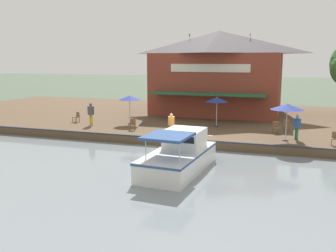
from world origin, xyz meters
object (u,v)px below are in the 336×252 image
at_px(cafe_chair_back_row_seat, 77,116).
at_px(person_near_entrance, 91,111).
at_px(cafe_chair_facing_river, 276,127).
at_px(patio_umbrella_mid_patio_left, 130,98).
at_px(cafe_chair_far_corner_seat, 287,125).
at_px(person_at_quay_edge, 171,122).
at_px(person_mid_patio, 297,124).
at_px(patio_umbrella_far_corner, 287,107).
at_px(patio_umbrella_back_row, 217,100).
at_px(cafe_chair_under_first_umbrella, 132,124).
at_px(motorboat_outer_channel, 183,154).
at_px(waterfront_restaurant, 219,72).
at_px(cafe_chair_mid_patio, 335,138).

bearing_deg(cafe_chair_back_row_seat, person_near_entrance, 60.83).
bearing_deg(cafe_chair_facing_river, patio_umbrella_mid_patio_left, -92.51).
height_order(cafe_chair_far_corner_seat, person_at_quay_edge, person_at_quay_edge).
relative_size(cafe_chair_facing_river, person_mid_patio, 0.51).
relative_size(patio_umbrella_far_corner, cafe_chair_back_row_seat, 2.89).
relative_size(patio_umbrella_back_row, person_at_quay_edge, 1.48).
relative_size(patio_umbrella_back_row, person_near_entrance, 1.29).
distance_m(patio_umbrella_far_corner, patio_umbrella_mid_patio_left, 12.63).
height_order(cafe_chair_far_corner_seat, cafe_chair_back_row_seat, same).
bearing_deg(person_mid_patio, cafe_chair_under_first_umbrella, -88.97).
bearing_deg(patio_umbrella_back_row, person_near_entrance, -74.04).
bearing_deg(cafe_chair_facing_river, patio_umbrella_back_row, -107.92).
height_order(cafe_chair_facing_river, person_mid_patio, person_mid_patio).
relative_size(cafe_chair_under_first_umbrella, person_mid_patio, 0.51).
bearing_deg(motorboat_outer_channel, cafe_chair_back_row_seat, -125.91).
bearing_deg(waterfront_restaurant, cafe_chair_under_first_umbrella, -20.80).
bearing_deg(waterfront_restaurant, patio_umbrella_back_row, 10.18).
height_order(cafe_chair_mid_patio, motorboat_outer_channel, motorboat_outer_channel).
bearing_deg(motorboat_outer_channel, person_at_quay_edge, -156.26).
distance_m(cafe_chair_under_first_umbrella, person_at_quay_edge, 3.73).
height_order(patio_umbrella_mid_patio_left, cafe_chair_far_corner_seat, patio_umbrella_mid_patio_left).
bearing_deg(person_at_quay_edge, patio_umbrella_far_corner, 97.57).
xyz_separation_m(cafe_chair_under_first_umbrella, motorboat_outer_channel, (6.64, 5.84, -0.25)).
xyz_separation_m(patio_umbrella_far_corner, person_near_entrance, (-1.04, -14.92, -1.07)).
bearing_deg(patio_umbrella_mid_patio_left, person_at_quay_edge, 51.69).
bearing_deg(patio_umbrella_far_corner, cafe_chair_under_first_umbrella, -91.36).
distance_m(cafe_chair_back_row_seat, person_at_quay_edge, 9.98).
distance_m(patio_umbrella_far_corner, person_near_entrance, 15.00).
height_order(cafe_chair_mid_patio, cafe_chair_back_row_seat, same).
bearing_deg(person_mid_patio, cafe_chair_back_row_seat, -95.52).
relative_size(patio_umbrella_mid_patio_left, cafe_chair_back_row_seat, 2.78).
bearing_deg(person_near_entrance, motorboat_outer_channel, 52.81).
height_order(cafe_chair_back_row_seat, cafe_chair_facing_river, same).
bearing_deg(motorboat_outer_channel, patio_umbrella_far_corner, 141.15).
distance_m(cafe_chair_mid_patio, motorboat_outer_channel, 10.00).
bearing_deg(cafe_chair_under_first_umbrella, motorboat_outer_channel, 41.33).
xyz_separation_m(waterfront_restaurant, patio_umbrella_mid_patio_left, (8.72, -5.61, -1.91)).
bearing_deg(patio_umbrella_back_row, cafe_chair_back_row_seat, -82.13).
bearing_deg(cafe_chair_far_corner_seat, patio_umbrella_far_corner, 0.18).
distance_m(cafe_chair_far_corner_seat, cafe_chair_facing_river, 1.30).
height_order(person_near_entrance, motorboat_outer_channel, person_near_entrance).
bearing_deg(patio_umbrella_back_row, waterfront_restaurant, -169.82).
bearing_deg(person_near_entrance, cafe_chair_facing_river, 95.03).
bearing_deg(waterfront_restaurant, person_mid_patio, 33.69).
bearing_deg(cafe_chair_far_corner_seat, patio_umbrella_mid_patio_left, -87.22).
bearing_deg(patio_umbrella_back_row, motorboat_outer_channel, 0.97).
bearing_deg(cafe_chair_facing_river, motorboat_outer_channel, -27.17).
relative_size(person_near_entrance, motorboat_outer_channel, 0.26).
bearing_deg(patio_umbrella_mid_patio_left, motorboat_outer_channel, 38.00).
bearing_deg(cafe_chair_under_first_umbrella, cafe_chair_mid_patio, 86.92).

